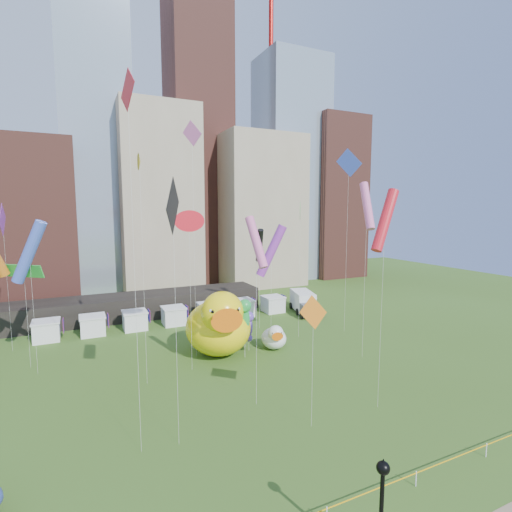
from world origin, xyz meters
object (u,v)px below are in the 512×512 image
lamppost (381,506)px  box_truck (304,302)px  small_duck (274,337)px  seahorse_purple (249,324)px  big_duck (219,324)px  seahorse_green (245,315)px

lamppost → box_truck: size_ratio=0.70×
small_duck → seahorse_purple: bearing=-177.8°
big_duck → seahorse_green: bearing=-30.9°
seahorse_green → box_truck: (15.09, 12.58, -2.98)m
seahorse_green → seahorse_purple: seahorse_green is taller
big_duck → box_truck: big_duck is taller
lamppost → big_duck: bearing=84.7°
lamppost → box_truck: bearing=61.9°
big_duck → lamppost: bearing=-85.6°
small_duck → lamppost: bearing=-92.3°
small_duck → lamppost: 26.79m
small_duck → seahorse_green: (-3.91, -0.96, 3.21)m
lamppost → small_duck: bearing=71.4°
small_duck → lamppost: (-8.51, -25.33, 1.92)m
seahorse_purple → box_truck: bearing=62.7°
big_duck → small_duck: size_ratio=2.43×
seahorse_green → box_truck: 19.87m
big_duck → small_duck: (6.08, -0.90, -2.00)m
box_truck → seahorse_purple: bearing=-126.2°
seahorse_purple → lamppost: lamppost is taller
small_duck → big_duck: bearing=-172.1°
big_duck → box_truck: 20.39m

